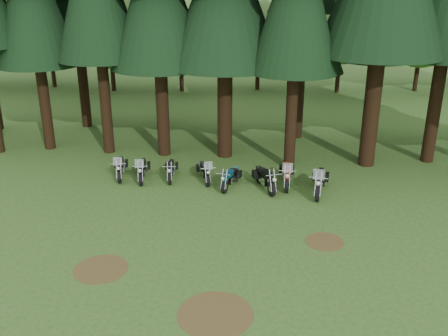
{
  "coord_description": "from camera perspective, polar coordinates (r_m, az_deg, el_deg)",
  "views": [
    {
      "loc": [
        2.32,
        -15.67,
        8.97
      ],
      "look_at": [
        0.43,
        5.0,
        1.0
      ],
      "focal_mm": 40.0,
      "sensor_mm": 36.0,
      "label": 1
    }
  ],
  "objects": [
    {
      "name": "decid_3",
      "position": [
        41.64,
        -4.69,
        14.79
      ],
      "size": [
        6.12,
        5.95,
        7.65
      ],
      "color": "black",
      "rests_on": "ground"
    },
    {
      "name": "dirt_patch_0",
      "position": [
        17.19,
        -13.9,
        -11.12
      ],
      "size": [
        1.8,
        1.8,
        0.01
      ],
      "primitive_type": "cylinder",
      "color": "#4C3D1E",
      "rests_on": "ground"
    },
    {
      "name": "dirt_patch_2",
      "position": [
        14.77,
        -1.01,
        -16.36
      ],
      "size": [
        2.2,
        2.2,
        0.01
      ],
      "primitive_type": "cylinder",
      "color": "#4C3D1E",
      "rests_on": "ground"
    },
    {
      "name": "ground",
      "position": [
        18.2,
        -2.81,
        -8.55
      ],
      "size": [
        120.0,
        120.0,
        0.0
      ],
      "primitive_type": "plane",
      "color": "#30551F",
      "rests_on": "ground"
    },
    {
      "name": "decid_1",
      "position": [
        45.4,
        -19.34,
        15.93
      ],
      "size": [
        7.91,
        7.69,
        9.88
      ],
      "color": "black",
      "rests_on": "ground"
    },
    {
      "name": "decid_5",
      "position": [
        41.9,
        14.01,
        16.67
      ],
      "size": [
        8.45,
        8.21,
        10.56
      ],
      "color": "black",
      "rests_on": "ground"
    },
    {
      "name": "decid_2",
      "position": [
        42.6,
        -12.67,
        15.11
      ],
      "size": [
        6.72,
        6.53,
        8.4
      ],
      "color": "black",
      "rests_on": "ground"
    },
    {
      "name": "motorcycle_7",
      "position": [
        22.32,
        10.85,
        -1.62
      ],
      "size": [
        0.71,
        2.5,
        1.57
      ],
      "rotation": [
        0.0,
        0.0,
        -0.16
      ],
      "color": "black",
      "rests_on": "ground"
    },
    {
      "name": "decid_4",
      "position": [
        42.25,
        4.33,
        14.7
      ],
      "size": [
        5.93,
        5.76,
        7.41
      ],
      "color": "black",
      "rests_on": "ground"
    },
    {
      "name": "motorcycle_1",
      "position": [
        23.77,
        -9.32,
        -0.26
      ],
      "size": [
        0.6,
        2.2,
        1.38
      ],
      "rotation": [
        0.0,
        0.0,
        0.15
      ],
      "color": "black",
      "rests_on": "ground"
    },
    {
      "name": "motorcycle_6",
      "position": [
        22.95,
        7.18,
        -0.81
      ],
      "size": [
        0.45,
        2.38,
        1.5
      ],
      "rotation": [
        0.0,
        0.0,
        -0.02
      ],
      "color": "black",
      "rests_on": "ground"
    },
    {
      "name": "motorcycle_3",
      "position": [
        23.33,
        -2.21,
        -0.46
      ],
      "size": [
        0.85,
        2.04,
        1.3
      ],
      "rotation": [
        0.0,
        0.0,
        0.3
      ],
      "color": "black",
      "rests_on": "ground"
    },
    {
      "name": "motorcycle_5",
      "position": [
        22.46,
        4.71,
        -1.29
      ],
      "size": [
        0.98,
        2.18,
        0.93
      ],
      "rotation": [
        0.0,
        0.0,
        0.38
      ],
      "color": "black",
      "rests_on": "ground"
    },
    {
      "name": "motorcycle_4",
      "position": [
        22.61,
        0.74,
        -1.19
      ],
      "size": [
        0.68,
        2.01,
        0.83
      ],
      "rotation": [
        0.0,
        0.0,
        -0.27
      ],
      "color": "black",
      "rests_on": "ground"
    },
    {
      "name": "dirt_patch_1",
      "position": [
        18.61,
        11.41,
        -8.24
      ],
      "size": [
        1.4,
        1.4,
        0.01
      ],
      "primitive_type": "cylinder",
      "color": "#4C3D1E",
      "rests_on": "ground"
    },
    {
      "name": "motorcycle_2",
      "position": [
        23.71,
        -6.09,
        -0.27
      ],
      "size": [
        0.37,
        2.0,
        0.81
      ],
      "rotation": [
        0.0,
        0.0,
        0.12
      ],
      "color": "black",
      "rests_on": "ground"
    },
    {
      "name": "motorcycle_0",
      "position": [
        24.24,
        -11.76,
        -0.0
      ],
      "size": [
        0.73,
        2.18,
        1.37
      ],
      "rotation": [
        0.0,
        0.0,
        0.22
      ],
      "color": "black",
      "rests_on": "ground"
    },
    {
      "name": "decid_6",
      "position": [
        44.64,
        22.27,
        14.68
      ],
      "size": [
        7.06,
        6.86,
        8.82
      ],
      "color": "black",
      "rests_on": "ground"
    }
  ]
}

